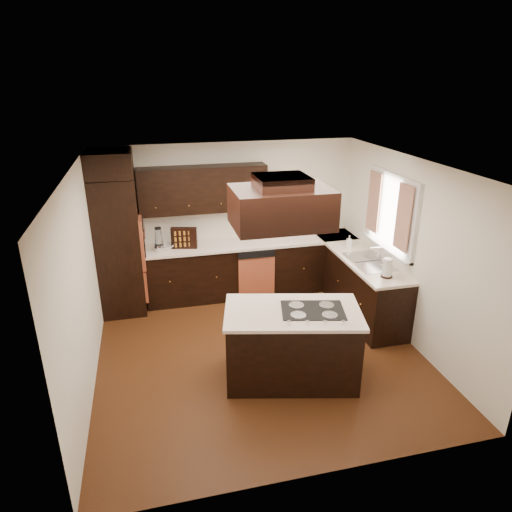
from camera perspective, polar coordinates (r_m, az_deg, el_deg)
The scene contains 30 objects.
floor at distance 6.29m, azimuth 0.41°, elevation -11.94°, with size 4.20×4.20×0.02m, color #5C3015.
ceiling at distance 5.32m, azimuth 0.48°, elevation 11.24°, with size 4.20×4.20×0.02m, color white.
wall_back at distance 7.63m, azimuth -3.41°, elevation 4.73°, with size 4.20×0.02×2.50m, color white.
wall_front at distance 3.93m, azimuth 8.13°, elevation -13.17°, with size 4.20×0.02×2.50m, color white.
wall_left at distance 5.61m, azimuth -21.00°, elevation -3.24°, with size 0.02×4.20×2.50m, color white.
wall_right at distance 6.50m, azimuth 18.81°, elevation 0.46°, with size 0.02×4.20×2.50m, color white.
oven_column at distance 7.22m, azimuth -16.77°, elevation 1.20°, with size 0.65×0.75×2.12m, color black.
wall_oven_face at distance 7.18m, azimuth -14.05°, elevation 1.90°, with size 0.05×0.62×0.78m, color #BD5636.
base_cabinets_back at distance 7.63m, azimuth -2.60°, elevation -1.74°, with size 2.93×0.60×0.88m, color black.
base_cabinets_right at distance 7.38m, azimuth 12.40°, elevation -3.13°, with size 0.60×2.40×0.88m, color black.
countertop_back at distance 7.45m, azimuth -2.63°, elevation 1.46°, with size 2.93×0.63×0.04m, color #F6E1CF.
countertop_right at distance 7.19m, azimuth 12.58°, elevation 0.19°, with size 0.63×2.40×0.04m, color #F6E1CF.
upper_cabinets at distance 7.25m, azimuth -6.63°, elevation 8.30°, with size 2.00×0.34×0.72m, color black.
dishwasher_front at distance 7.44m, azimuth 0.07°, elevation -2.72°, with size 0.60×0.05×0.72m, color #BD5636.
window_frame at distance 6.80m, azimuth 16.54°, elevation 5.22°, with size 0.06×1.32×1.12m, color silver.
window_pane at distance 6.81m, azimuth 16.74°, elevation 5.23°, with size 0.00×1.20×1.00m, color white.
curtain_left at distance 6.41m, azimuth 17.93°, elevation 4.55°, with size 0.02×0.34×0.90m, color beige.
curtain_right at distance 7.11m, azimuth 14.51°, elevation 6.55°, with size 0.02×0.34×0.90m, color beige.
sink_rim at distance 6.90m, azimuth 13.95°, elevation -0.66°, with size 0.52×0.84×0.01m, color silver.
island at distance 5.61m, azimuth 4.48°, elevation -11.14°, with size 1.53×0.84×0.88m, color black.
island_top at distance 5.38m, azimuth 4.62°, elevation -7.02°, with size 1.59×0.89×0.04m, color #F6E1CF.
cooktop at distance 5.39m, azimuth 7.11°, elevation -6.74°, with size 0.72×0.48×0.01m, color black.
range_hood at distance 4.91m, azimuth 3.18°, elevation 6.11°, with size 1.05×0.72×0.42m, color black.
hood_duct at distance 4.84m, azimuth 3.24°, elevation 9.24°, with size 0.55×0.50×0.13m, color black.
blender_base at distance 7.25m, azimuth -11.98°, elevation 1.01°, with size 0.15×0.15×0.10m, color silver.
blender_pitcher at distance 7.19m, azimuth -12.09°, elevation 2.35°, with size 0.13×0.13×0.26m, color silver.
spice_rack at distance 7.26m, azimuth -8.96°, elevation 2.24°, with size 0.40×0.10×0.34m, color black.
mixing_bowl at distance 7.30m, azimuth -11.45°, elevation 1.08°, with size 0.28×0.28×0.07m, color silver.
soap_bottle at distance 7.41m, azimuth 11.57°, elevation 1.84°, with size 0.08×0.08×0.18m, color silver.
paper_towel at distance 6.40m, azimuth 16.11°, elevation -1.43°, with size 0.12×0.12×0.27m, color silver.
Camera 1 is at (-1.27, -5.07, 3.49)m, focal length 32.00 mm.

